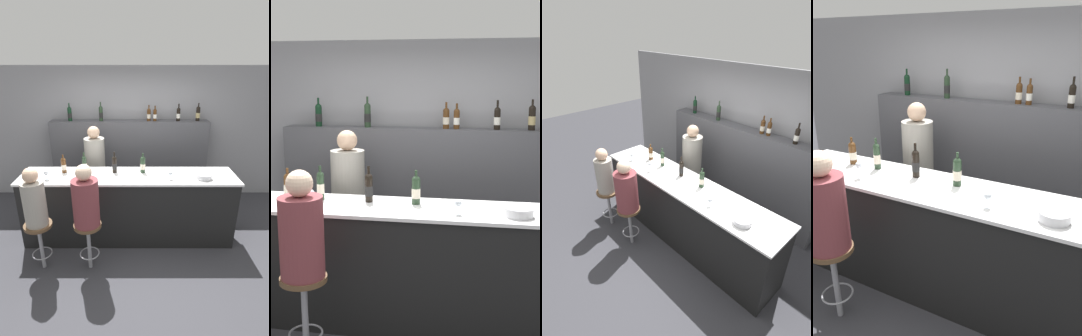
{
  "view_description": "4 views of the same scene",
  "coord_description": "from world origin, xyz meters",
  "views": [
    {
      "loc": [
        0.09,
        -3.25,
        2.62
      ],
      "look_at": [
        0.1,
        0.29,
        1.21
      ],
      "focal_mm": 28.0,
      "sensor_mm": 36.0,
      "label": 1
    },
    {
      "loc": [
        0.83,
        -3.51,
        2.17
      ],
      "look_at": [
        0.14,
        0.36,
        1.41
      ],
      "focal_mm": 50.0,
      "sensor_mm": 36.0,
      "label": 2
    },
    {
      "loc": [
        2.33,
        -2.01,
        3.18
      ],
      "look_at": [
        -0.15,
        0.27,
        1.3
      ],
      "focal_mm": 28.0,
      "sensor_mm": 36.0,
      "label": 3
    },
    {
      "loc": [
        1.37,
        -1.93,
        2.23
      ],
      "look_at": [
        0.15,
        0.39,
        1.24
      ],
      "focal_mm": 35.0,
      "sensor_mm": 36.0,
      "label": 4
    }
  ],
  "objects": [
    {
      "name": "ground_plane",
      "position": [
        0.0,
        0.0,
        0.0
      ],
      "size": [
        16.0,
        16.0,
        0.0
      ],
      "primitive_type": "plane",
      "color": "#333338"
    },
    {
      "name": "wall_back",
      "position": [
        0.0,
        1.89,
        1.3
      ],
      "size": [
        6.4,
        0.05,
        2.6
      ],
      "color": "gray",
      "rests_on": "ground_plane"
    },
    {
      "name": "bar_counter",
      "position": [
        0.0,
        0.32,
        0.54
      ],
      "size": [
        3.21,
        0.68,
        1.08
      ],
      "color": "black",
      "rests_on": "ground_plane"
    },
    {
      "name": "back_bar_cabinet",
      "position": [
        0.0,
        1.67,
        0.81
      ],
      "size": [
        3.01,
        0.28,
        1.62
      ],
      "color": "#4C4C51",
      "rests_on": "ground_plane"
    },
    {
      "name": "wine_bottle_counter_0",
      "position": [
        -0.98,
        0.43,
        1.2
      ],
      "size": [
        0.08,
        0.08,
        0.28
      ],
      "color": "#4C2D14",
      "rests_on": "bar_counter"
    },
    {
      "name": "wine_bottle_counter_1",
      "position": [
        -0.66,
        0.43,
        1.21
      ],
      "size": [
        0.07,
        0.07,
        0.31
      ],
      "color": "#233823",
      "rests_on": "bar_counter"
    },
    {
      "name": "wine_bottle_counter_2",
      "position": [
        -0.21,
        0.43,
        1.21
      ],
      "size": [
        0.07,
        0.07,
        0.33
      ],
      "color": "black",
      "rests_on": "bar_counter"
    },
    {
      "name": "wine_bottle_counter_3",
      "position": [
        0.22,
        0.43,
        1.21
      ],
      "size": [
        0.08,
        0.08,
        0.3
      ],
      "color": "#233823",
      "rests_on": "bar_counter"
    },
    {
      "name": "wine_bottle_backbar_0",
      "position": [
        -1.12,
        1.67,
        1.75
      ],
      "size": [
        0.08,
        0.08,
        0.33
      ],
      "color": "black",
      "rests_on": "back_bar_cabinet"
    },
    {
      "name": "wine_bottle_backbar_1",
      "position": [
        -0.53,
        1.67,
        1.76
      ],
      "size": [
        0.07,
        0.07,
        0.35
      ],
      "color": "#233823",
      "rests_on": "back_bar_cabinet"
    },
    {
      "name": "wine_bottle_backbar_2",
      "position": [
        0.36,
        1.67,
        1.74
      ],
      "size": [
        0.07,
        0.07,
        0.29
      ],
      "color": "#4C2D14",
      "rests_on": "back_bar_cabinet"
    },
    {
      "name": "wine_bottle_backbar_3",
      "position": [
        0.48,
        1.67,
        1.73
      ],
      "size": [
        0.07,
        0.07,
        0.28
      ],
      "color": "#4C2D14",
      "rests_on": "back_bar_cabinet"
    },
    {
      "name": "wine_bottle_backbar_4",
      "position": [
        0.92,
        1.67,
        1.74
      ],
      "size": [
        0.07,
        0.07,
        0.32
      ],
      "color": "black",
      "rests_on": "back_bar_cabinet"
    },
    {
      "name": "wine_glass_0",
      "position": [
        -1.16,
        0.17,
        1.18
      ],
      "size": [
        0.08,
        0.08,
        0.14
      ],
      "color": "silver",
      "rests_on": "bar_counter"
    },
    {
      "name": "wine_glass_1",
      "position": [
        -0.65,
        0.17,
        1.19
      ],
      "size": [
        0.07,
        0.07,
        0.16
      ],
      "color": "silver",
      "rests_on": "bar_counter"
    },
    {
      "name": "wine_glass_2",
      "position": [
        0.61,
        0.17,
        1.17
      ],
      "size": [
        0.07,
        0.07,
        0.13
      ],
      "color": "silver",
      "rests_on": "bar_counter"
    },
    {
      "name": "metal_bowl",
      "position": [
        1.09,
        0.2,
        1.11
      ],
      "size": [
        0.23,
        0.23,
        0.07
      ],
      "color": "#B7B7BC",
      "rests_on": "bar_counter"
    },
    {
      "name": "tasting_menu",
      "position": [
        0.05,
        0.15,
        1.08
      ],
      "size": [
        0.21,
        0.3,
        0.0
      ],
      "color": "white",
      "rests_on": "bar_counter"
    },
    {
      "name": "bar_stool_right",
      "position": [
        -0.51,
        -0.39,
        0.54
      ],
      "size": [
        0.36,
        0.36,
        0.7
      ],
      "color": "gray",
      "rests_on": "ground_plane"
    },
    {
      "name": "guest_seated_right",
      "position": [
        -0.51,
        -0.39,
        1.05
      ],
      "size": [
        0.33,
        0.33,
        0.82
      ],
      "color": "brown",
      "rests_on": "bar_stool_right"
    },
    {
      "name": "bartender",
      "position": [
        -0.6,
        1.08,
        0.76
      ],
      "size": [
        0.35,
        0.35,
        1.65
      ],
      "color": "gray",
      "rests_on": "ground_plane"
    }
  ]
}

